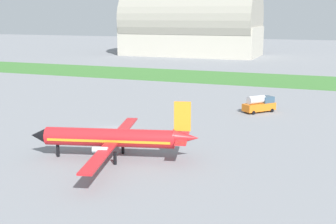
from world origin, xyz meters
TOP-DOWN VIEW (x-y plane):
  - ground_plane at (0.00, 0.00)m, footprint 600.00×600.00m
  - grass_taxiway_strip at (0.00, 68.52)m, footprint 360.00×28.00m
  - airplane_foreground_turboprop at (7.61, -13.20)m, footprint 21.98×25.48m
  - fuel_truck_near_gate at (20.20, 22.80)m, footprint 6.03×6.51m
  - hangar_distant at (-32.21, 138.79)m, footprint 62.35×30.83m

SIDE VIEW (x-z plane):
  - ground_plane at x=0.00m, z-range 0.00..0.00m
  - grass_taxiway_strip at x=0.00m, z-range 0.00..0.08m
  - fuel_truck_near_gate at x=20.20m, z-range -0.06..3.23m
  - airplane_foreground_turboprop at x=7.61m, z-range -1.04..6.73m
  - hangar_distant at x=-32.21m, z-range -2.35..29.22m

